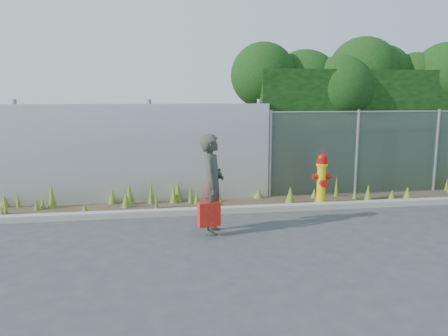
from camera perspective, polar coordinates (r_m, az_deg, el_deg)
name	(u,v)px	position (r m, az deg, el deg)	size (l,w,h in m)	color
ground	(255,241)	(7.34, 4.13, -9.43)	(80.00, 80.00, 0.00)	#39393C
curb	(235,210)	(9.01, 1.48, -5.45)	(16.00, 0.22, 0.12)	gray
weed_strip	(250,197)	(9.70, 3.43, -3.86)	(16.00, 1.32, 0.54)	#423426
corrugated_fence	(78,155)	(9.97, -18.52, 1.62)	(8.50, 0.21, 2.30)	#B5B7BD
chainlink_fence	(397,151)	(11.47, 21.67, 2.02)	(6.50, 0.07, 2.05)	gray
hedge	(381,103)	(12.33, 19.81, 8.04)	(7.90, 2.26, 3.90)	black
fire_hydrant	(321,180)	(9.69, 12.61, -1.53)	(0.39, 0.35, 1.18)	yellow
woman	(212,184)	(7.53, -1.60, -2.10)	(0.63, 0.41, 1.73)	#0F5F4E
red_tote_bag	(209,214)	(7.40, -1.97, -6.04)	(0.38, 0.14, 0.49)	#AD091A
black_shoulder_bag	(214,174)	(7.76, -1.35, -0.76)	(0.23, 0.10, 0.17)	black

